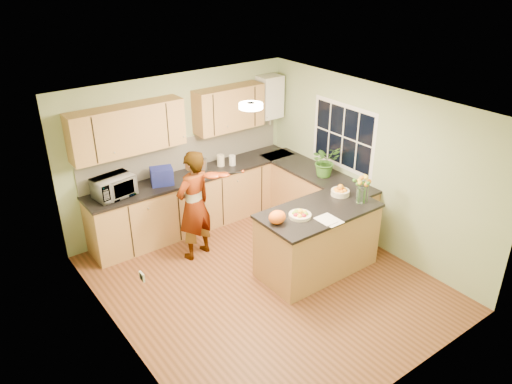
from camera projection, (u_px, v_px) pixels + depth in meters
floor at (264, 282)px, 6.96m from camera, size 4.50×4.50×0.00m
ceiling at (266, 108)px, 5.85m from camera, size 4.00×4.50×0.02m
wall_back at (180, 151)px, 8.02m from camera, size 4.00×0.02×2.50m
wall_front at (408, 290)px, 4.78m from camera, size 4.00×0.02×2.50m
wall_left at (117, 254)px, 5.33m from camera, size 0.02×4.50×2.50m
wall_right at (371, 166)px, 7.47m from camera, size 0.02×4.50×2.50m
back_counter at (197, 199)px, 8.21m from camera, size 3.64×0.62×0.94m
right_counter at (315, 197)px, 8.27m from camera, size 0.62×2.24×0.94m
splashback at (186, 153)px, 8.09m from camera, size 3.60×0.02×0.52m
upper_cabinets at (173, 120)px, 7.54m from camera, size 3.20×0.34×0.70m
boiler at (270, 97)px, 8.53m from camera, size 0.40×0.30×0.86m
window_right at (343, 136)px, 7.77m from camera, size 0.01×1.30×1.05m
light_switch at (142, 277)px, 4.89m from camera, size 0.02×0.09×0.09m
ceiling_lamp at (251, 106)px, 6.09m from camera, size 0.30×0.30×0.07m
peninsula_island at (317, 240)px, 7.04m from camera, size 1.70×0.87×0.98m
fruit_dish at (300, 214)px, 6.62m from camera, size 0.30×0.30×0.11m
orange_bowl at (340, 191)px, 7.20m from camera, size 0.27×0.27×0.16m
flower_vase at (361, 182)px, 6.87m from camera, size 0.26×0.26×0.48m
orange_bag at (277, 217)px, 6.44m from camera, size 0.25×0.22×0.18m
papers at (329, 220)px, 6.55m from camera, size 0.24×0.33×0.01m
violinist at (194, 205)px, 7.22m from camera, size 0.69×0.54×1.68m
violin at (212, 175)px, 6.94m from camera, size 0.62×0.54×0.15m
microwave at (114, 187)px, 7.19m from camera, size 0.62×0.47×0.31m
blue_box at (162, 176)px, 7.58m from camera, size 0.39×0.33×0.26m
kettle at (202, 165)px, 7.97m from camera, size 0.17×0.17×0.32m
jar_cream at (221, 160)px, 8.24m from camera, size 0.14×0.14×0.19m
jar_white at (232, 160)px, 8.27m from camera, size 0.13×0.13×0.17m
potted_plant at (325, 161)px, 7.81m from camera, size 0.52×0.48×0.50m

